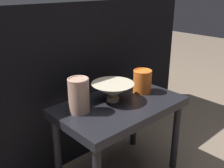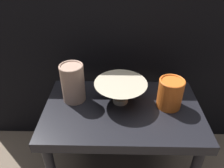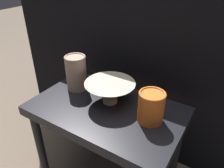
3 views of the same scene
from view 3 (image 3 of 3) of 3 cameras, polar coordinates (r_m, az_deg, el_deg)
The scene contains 5 objects.
table at distance 0.91m, azimuth -1.43°, elevation -9.01°, with size 0.61×0.37×0.42m.
couch_backdrop at distance 1.28m, azimuth 11.56°, elevation 6.27°, with size 1.55×0.50×0.87m.
bowl at distance 0.88m, azimuth -0.54°, elevation -1.74°, with size 0.20×0.20×0.09m.
vase_textured_left at distance 0.97m, azimuth -9.34°, elevation 3.06°, with size 0.09×0.09×0.16m.
vase_colorful_right at distance 0.79m, azimuth 10.20°, elevation -5.80°, with size 0.10×0.10×0.12m.
Camera 3 is at (0.40, -0.58, 0.94)m, focal length 35.00 mm.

